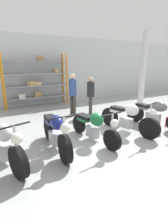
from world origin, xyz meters
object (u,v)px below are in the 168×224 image
at_px(shelving_rack, 36,81).
at_px(motorcycle_silver, 3,143).
at_px(motorcycle_blue, 56,132).
at_px(person_near_rack, 91,93).
at_px(motorcycle_green, 94,126).
at_px(motorcycle_white, 128,118).
at_px(motorcycle_grey, 155,114).
at_px(person_browsing, 73,91).

xyz_separation_m(shelving_rack, motorcycle_silver, (-2.14, -5.24, -0.82)).
distance_m(shelving_rack, motorcycle_silver, 5.72).
xyz_separation_m(motorcycle_blue, person_near_rack, (2.53, 2.45, 0.45)).
bearing_deg(motorcycle_green, motorcycle_white, 84.79).
bearing_deg(motorcycle_grey, motorcycle_white, -108.51).
height_order(motorcycle_green, person_near_rack, person_near_rack).
relative_size(motorcycle_green, person_near_rack, 1.27).
xyz_separation_m(motorcycle_silver, person_browsing, (3.01, 2.75, 0.55)).
distance_m(motorcycle_silver, motorcycle_grey, 4.90).
xyz_separation_m(shelving_rack, motorcycle_grey, (2.76, -5.23, -0.85)).
bearing_deg(motorcycle_blue, shelving_rack, 173.61).
bearing_deg(motorcycle_white, person_near_rack, 167.13).
bearing_deg(motorcycle_white, motorcycle_green, -99.68).
bearing_deg(person_near_rack, motorcycle_grey, 139.26).
relative_size(motorcycle_blue, motorcycle_white, 0.95).
bearing_deg(motorcycle_green, person_browsing, 159.56).
relative_size(motorcycle_silver, motorcycle_grey, 0.97).
bearing_deg(motorcycle_silver, motorcycle_green, 76.18).
distance_m(shelving_rack, motorcycle_green, 5.25).
distance_m(shelving_rack, person_browsing, 2.65).
relative_size(motorcycle_white, person_near_rack, 1.35).
height_order(motorcycle_silver, person_browsing, person_browsing).
relative_size(motorcycle_grey, person_near_rack, 1.31).
height_order(person_browsing, person_near_rack, person_browsing).
distance_m(motorcycle_silver, motorcycle_green, 2.38).
bearing_deg(shelving_rack, person_browsing, -70.60).
distance_m(motorcycle_silver, person_near_rack, 4.56).
bearing_deg(motorcycle_grey, person_browsing, -159.17).
bearing_deg(shelving_rack, person_near_rack, -59.00).
distance_m(motorcycle_blue, motorcycle_green, 1.15).
bearing_deg(person_near_rack, motorcycle_silver, 58.92).
distance_m(motorcycle_grey, person_browsing, 3.38).
height_order(motorcycle_white, motorcycle_grey, motorcycle_white).
distance_m(motorcycle_grey, person_near_rack, 2.80).
height_order(shelving_rack, person_near_rack, shelving_rack).
relative_size(motorcycle_green, motorcycle_white, 0.94).
bearing_deg(motorcycle_silver, motorcycle_grey, 74.77).
distance_m(person_browsing, person_near_rack, 0.79).
xyz_separation_m(shelving_rack, motorcycle_white, (1.58, -5.13, -0.84)).
height_order(motorcycle_silver, person_near_rack, person_near_rack).
height_order(motorcycle_grey, person_near_rack, person_near_rack).
height_order(motorcycle_green, person_browsing, person_browsing).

